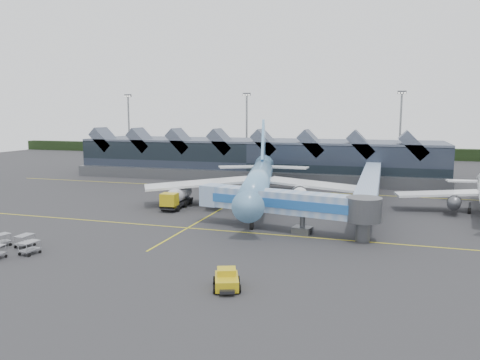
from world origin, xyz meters
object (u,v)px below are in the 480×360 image
(main_airliner, at_px, (259,180))
(fuel_truck, at_px, (178,196))
(pushback_tug, at_px, (227,280))
(jet_bridge, at_px, (295,204))

(main_airliner, height_order, fuel_truck, main_airliner)
(pushback_tug, bearing_deg, jet_bridge, 64.26)
(main_airliner, xyz_separation_m, pushback_tug, (7.56, -39.47, -3.69))
(pushback_tug, bearing_deg, main_airliner, 80.59)
(jet_bridge, xyz_separation_m, pushback_tug, (-2.14, -22.19, -3.15))
(main_airliner, relative_size, fuel_truck, 4.53)
(main_airliner, bearing_deg, fuel_truck, -166.58)
(pushback_tug, bearing_deg, fuel_truck, 101.12)
(fuel_truck, relative_size, pushback_tug, 2.42)
(main_airliner, xyz_separation_m, jet_bridge, (9.69, -17.28, -0.55))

